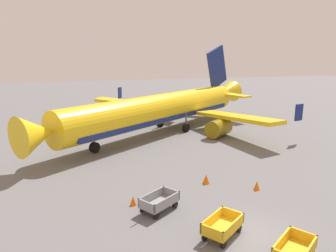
{
  "coord_description": "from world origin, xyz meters",
  "views": [
    {
      "loc": [
        -8.99,
        -13.34,
        9.78
      ],
      "look_at": [
        -0.04,
        15.67,
        2.8
      ],
      "focal_mm": 33.09,
      "sensor_mm": 36.0,
      "label": 1
    }
  ],
  "objects": [
    {
      "name": "traffic_cone_near_plane",
      "position": [
        0.49,
        7.31,
        0.37
      ],
      "size": [
        0.57,
        0.57,
        0.75
      ],
      "primitive_type": "cone",
      "color": "orange",
      "rests_on": "ground"
    },
    {
      "name": "baggage_cart_third_in_row",
      "position": [
        -4.16,
        4.25,
        0.6
      ],
      "size": [
        3.37,
        2.58,
        1.07
      ],
      "color": "gray",
      "rests_on": "ground"
    },
    {
      "name": "traffic_cone_mid_apron",
      "position": [
        3.63,
        5.15,
        0.33
      ],
      "size": [
        0.5,
        0.5,
        0.65
      ],
      "primitive_type": "cone",
      "color": "orange",
      "rests_on": "ground"
    },
    {
      "name": "baggage_cart_second_in_row",
      "position": [
        -1.61,
        0.43,
        0.6
      ],
      "size": [
        3.32,
        2.66,
        1.07
      ],
      "color": "gold",
      "rests_on": "ground"
    },
    {
      "name": "baggage_cart_nearest",
      "position": [
        0.72,
        -2.55,
        0.6
      ],
      "size": [
        3.38,
        2.56,
        1.07
      ],
      "color": "gold",
      "rests_on": "ground"
    },
    {
      "name": "airplane",
      "position": [
        2.32,
        24.35,
        3.05
      ],
      "size": [
        33.07,
        28.23,
        11.34
      ],
      "color": "yellow",
      "rests_on": "ground"
    },
    {
      "name": "ground_plane",
      "position": [
        0.0,
        0.0,
        0.0
      ],
      "size": [
        220.0,
        220.0,
        0.0
      ],
      "primitive_type": "plane",
      "color": "slate"
    },
    {
      "name": "traffic_cone_by_carts",
      "position": [
        -5.62,
        5.48,
        0.3
      ],
      "size": [
        0.46,
        0.46,
        0.61
      ],
      "primitive_type": "cone",
      "color": "orange",
      "rests_on": "ground"
    }
  ]
}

